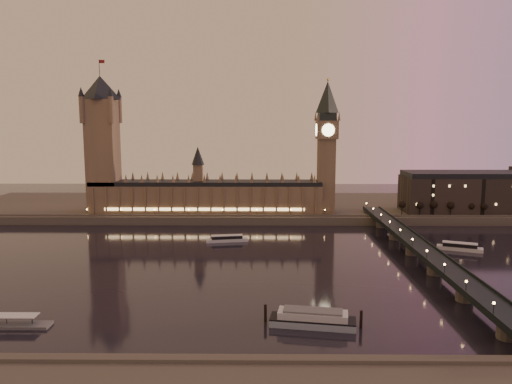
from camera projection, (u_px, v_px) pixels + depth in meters
ground at (255, 263)px, 274.82m from camera, size 700.00×700.00×0.00m
far_embankment at (291, 207)px, 437.44m from camera, size 560.00×130.00×6.00m
palace_of_westminster at (206, 193)px, 391.88m from camera, size 180.00×26.62×52.00m
victoria_tower at (102, 137)px, 386.37m from camera, size 31.68×31.68×118.00m
big_ben at (327, 139)px, 385.01m from camera, size 17.68×17.68×104.00m
westminster_bridge at (422, 254)px, 273.19m from camera, size 13.20×260.00×15.30m
city_block at (500, 191)px, 399.46m from camera, size 155.00×45.00×34.00m
bare_tree_0 at (402, 205)px, 379.69m from camera, size 5.34×5.34×10.86m
bare_tree_1 at (419, 205)px, 379.57m from camera, size 5.34×5.34×10.86m
bare_tree_2 at (436, 205)px, 379.45m from camera, size 5.34×5.34×10.86m
bare_tree_3 at (453, 205)px, 379.33m from camera, size 5.34×5.34×10.86m
bare_tree_4 at (470, 205)px, 379.21m from camera, size 5.34×5.34×10.86m
bare_tree_5 at (486, 205)px, 379.09m from camera, size 5.34×5.34×10.86m
cruise_boat_a at (227, 239)px, 324.12m from camera, size 27.39×10.12×4.29m
cruise_boat_b at (460, 247)px, 302.22m from camera, size 26.71×15.64×4.82m
moored_barge at (313, 319)px, 190.68m from camera, size 37.28×14.27×6.92m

